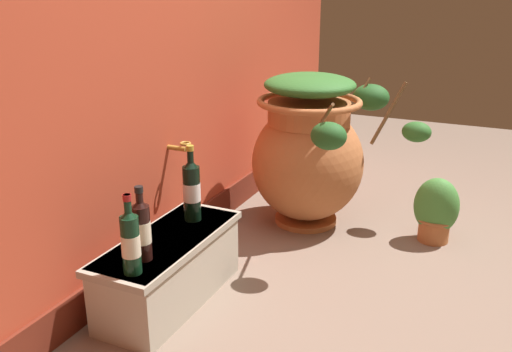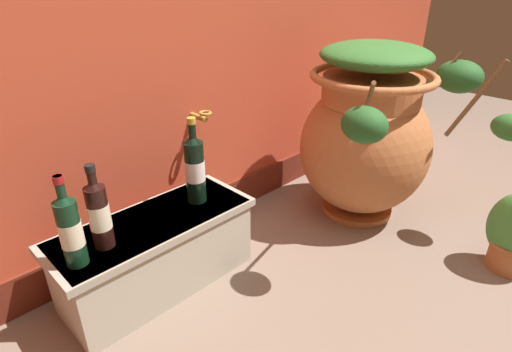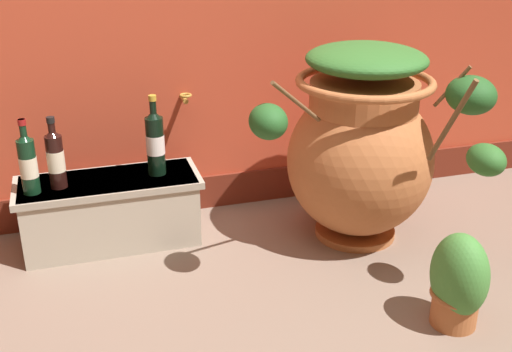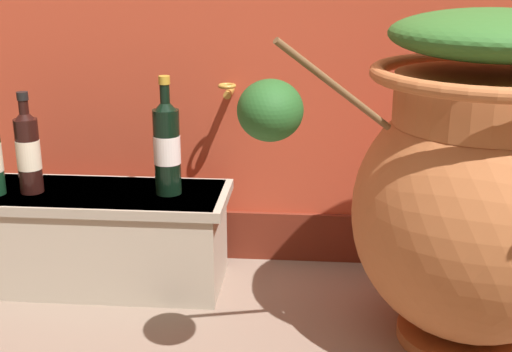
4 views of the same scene
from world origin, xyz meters
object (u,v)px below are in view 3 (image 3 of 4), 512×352
wine_bottle_right (28,162)px  potted_shrub (458,282)px  wine_bottle_left (55,157)px  terracotta_urn (362,145)px  wine_bottle_middle (155,141)px

wine_bottle_right → potted_shrub: bearing=-32.8°
wine_bottle_left → wine_bottle_right: bearing=-165.6°
terracotta_urn → potted_shrub: size_ratio=2.81×
wine_bottle_middle → wine_bottle_right: (-0.52, -0.05, -0.02)m
wine_bottle_middle → wine_bottle_right: wine_bottle_middle is taller
terracotta_urn → potted_shrub: 0.76m
terracotta_urn → wine_bottle_left: (-1.28, 0.24, -0.00)m
wine_bottle_left → wine_bottle_right: 0.11m
wine_bottle_left → wine_bottle_right: wine_bottle_right is taller
terracotta_urn → potted_shrub: (0.05, -0.71, -0.27)m
wine_bottle_left → potted_shrub: (1.33, -0.95, -0.27)m
terracotta_urn → wine_bottle_right: (-1.38, 0.21, -0.00)m
wine_bottle_left → wine_bottle_middle: wine_bottle_middle is taller
wine_bottle_right → potted_shrub: size_ratio=0.88×
wine_bottle_middle → potted_shrub: (0.91, -0.98, -0.29)m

